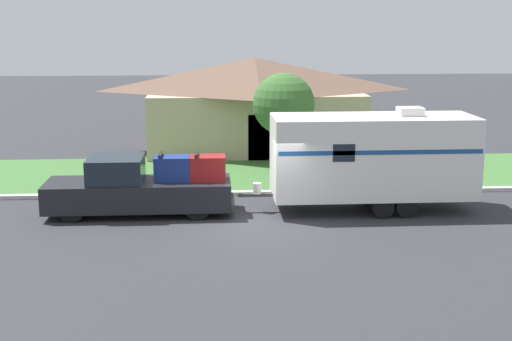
# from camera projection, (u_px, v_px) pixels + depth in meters

# --- Properties ---
(ground_plane) EXTENTS (120.00, 120.00, 0.00)m
(ground_plane) POSITION_uv_depth(u_px,v_px,m) (265.00, 224.00, 22.28)
(ground_plane) COLOR #2D2D33
(curb_strip) EXTENTS (80.00, 0.30, 0.14)m
(curb_strip) POSITION_uv_depth(u_px,v_px,m) (257.00, 193.00, 25.93)
(curb_strip) COLOR beige
(curb_strip) RESTS_ON ground_plane
(lawn_strip) EXTENTS (80.00, 7.00, 0.03)m
(lawn_strip) POSITION_uv_depth(u_px,v_px,m) (250.00, 173.00, 29.50)
(lawn_strip) COLOR #3D6B33
(lawn_strip) RESTS_ON ground_plane
(house_across_street) EXTENTS (10.86, 6.56, 4.45)m
(house_across_street) POSITION_uv_depth(u_px,v_px,m) (255.00, 102.00, 34.57)
(house_across_street) COLOR tan
(house_across_street) RESTS_ON ground_plane
(pickup_truck) EXTENTS (6.11, 2.00, 2.03)m
(pickup_truck) POSITION_uv_depth(u_px,v_px,m) (140.00, 188.00, 23.25)
(pickup_truck) COLOR black
(pickup_truck) RESTS_ON ground_plane
(travel_trailer) EXTENTS (7.80, 2.37, 3.45)m
(travel_trailer) POSITION_uv_depth(u_px,v_px,m) (373.00, 156.00, 23.56)
(travel_trailer) COLOR black
(travel_trailer) RESTS_ON ground_plane
(mailbox) EXTENTS (0.48, 0.20, 1.34)m
(mailbox) POSITION_uv_depth(u_px,v_px,m) (132.00, 165.00, 26.09)
(mailbox) COLOR brown
(mailbox) RESTS_ON ground_plane
(tree_in_yard) EXTENTS (2.42, 2.42, 4.24)m
(tree_in_yard) POSITION_uv_depth(u_px,v_px,m) (284.00, 104.00, 27.73)
(tree_in_yard) COLOR brown
(tree_in_yard) RESTS_ON ground_plane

